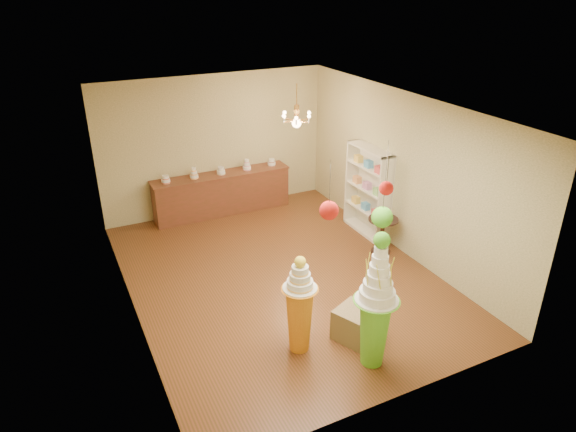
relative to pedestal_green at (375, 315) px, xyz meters
name	(u,v)px	position (x,y,z in m)	size (l,w,h in m)	color
floor	(280,276)	(-0.18, 2.56, -0.79)	(6.50, 6.50, 0.00)	#5A3218
ceiling	(279,107)	(-0.18, 2.56, 2.21)	(6.50, 6.50, 0.00)	silver
wall_back	(215,145)	(-0.18, 5.81, 0.71)	(5.00, 0.04, 3.00)	tan
wall_front	(402,300)	(-0.18, -0.69, 0.71)	(5.00, 0.04, 3.00)	tan
wall_left	(124,228)	(-2.68, 2.56, 0.71)	(0.04, 6.50, 3.00)	tan
wall_right	(402,174)	(2.32, 2.56, 0.71)	(0.04, 6.50, 3.00)	tan
pedestal_green	(375,315)	(0.00, 0.00, 0.00)	(0.66, 0.66, 2.00)	#5FC12A
pedestal_orange	(300,311)	(-0.76, 0.69, -0.16)	(0.49, 0.49, 1.49)	orange
burlap_riser	(355,324)	(0.08, 0.55, -0.55)	(0.52, 0.52, 0.47)	olive
sideboard	(222,193)	(-0.18, 5.53, -0.31)	(3.04, 0.54, 1.16)	brown
shelving_unit	(368,191)	(2.16, 3.36, 0.12)	(0.33, 1.20, 1.80)	silver
round_table	(382,231)	(1.92, 2.48, -0.32)	(0.60, 0.60, 0.71)	black
vase	(384,213)	(1.92, 2.48, 0.03)	(0.20, 0.20, 0.21)	silver
pom_red_left	(329,210)	(-0.70, 0.10, 1.61)	(0.22, 0.22, 0.72)	#403A2E
pom_green_mid	(382,217)	(0.29, 0.41, 1.18)	(0.28, 0.28, 1.18)	#403A2E
pom_red_right	(386,188)	(-0.07, -0.09, 1.83)	(0.17, 0.17, 0.46)	#403A2E
chandelier	(297,120)	(0.92, 4.11, 1.52)	(0.64, 0.64, 0.85)	gold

